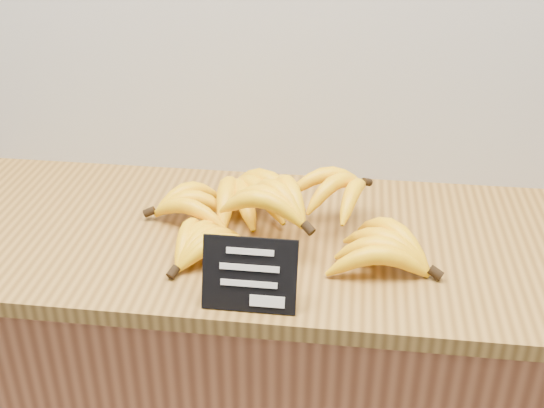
% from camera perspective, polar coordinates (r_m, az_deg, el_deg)
% --- Properties ---
extents(counter_top, '(1.36, 0.54, 0.03)m').
position_cam_1_polar(counter_top, '(1.29, 0.28, -3.00)').
color(counter_top, olive).
rests_on(counter_top, counter).
extents(chalkboard_sign, '(0.15, 0.05, 0.12)m').
position_cam_1_polar(chalkboard_sign, '(1.07, -1.90, -5.95)').
color(chalkboard_sign, black).
rests_on(chalkboard_sign, counter_top).
extents(banana_pile, '(0.54, 0.39, 0.12)m').
position_cam_1_polar(banana_pile, '(1.26, 0.11, -0.76)').
color(banana_pile, yellow).
rests_on(banana_pile, counter_top).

